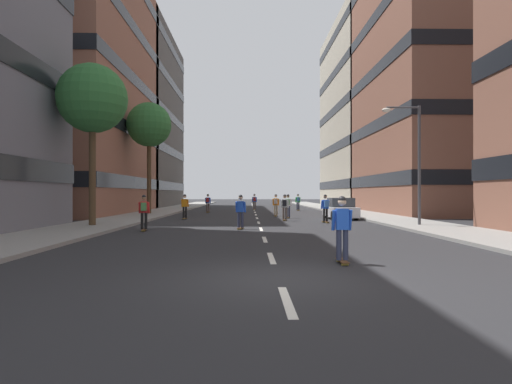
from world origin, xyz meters
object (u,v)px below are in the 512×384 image
Objects in this scene: street_tree_near at (149,125)px; skater_6 at (325,207)px; skater_1 at (185,205)px; skater_4 at (298,201)px; skater_5 at (254,201)px; skater_2 at (288,205)px; skater_9 at (276,204)px; streetlamp_right at (413,151)px; street_tree_mid at (92,99)px; skater_0 at (144,210)px; skater_10 at (208,202)px; parked_car_near at (340,209)px; skater_7 at (241,210)px; skater_3 at (285,206)px; skater_8 at (342,226)px.

street_tree_near is 17.91m from skater_6.
skater_1 and skater_4 have the same top height.
street_tree_near reaches higher than skater_5.
skater_1 is 7.54m from skater_2.
skater_2 is at bearing -75.00° from skater_9.
streetlamp_right is at bearing -29.39° from skater_1.
street_tree_mid reaches higher than skater_5.
skater_2 is at bearing -23.64° from street_tree_near.
skater_0 is 1.00× the size of skater_10.
skater_2 is at bearing 7.74° from skater_1.
skater_7 is at bearing -128.57° from parked_car_near.
street_tree_mid is 10.08m from skater_7.
skater_4 and skater_9 have the same top height.
skater_3 is 19.23m from skater_5.
skater_5 is 1.00× the size of skater_6.
skater_9 is (-0.73, 2.72, 0.00)m from skater_2.
skater_3 and skater_5 have the same top height.
street_tree_mid is at bearing -143.01° from skater_2.
skater_1 is 1.00× the size of skater_8.
skater_5 is (-1.75, 19.15, 0.00)m from skater_3.
skater_3 is 3.17m from skater_6.
skater_0 is 1.00× the size of skater_9.
skater_7 is at bearing -79.96° from skater_10.
skater_6 is at bearing -59.66° from skater_10.
skater_2 is (7.47, 1.02, 0.03)m from skater_1.
street_tree_near is at bearing -129.26° from skater_5.
streetlamp_right is at bearing 7.77° from skater_7.
skater_8 is at bearing -98.51° from skater_6.
skater_1 is at bearing -93.47° from skater_10.
skater_3 is 7.45m from skater_7.
street_tree_near is at bearing 143.70° from skater_3.
skater_7 is (4.72, 0.91, -0.03)m from skater_0.
skater_8 is (7.58, -10.06, -0.03)m from skater_0.
skater_4 is 1.00× the size of skater_9.
street_tree_near is 28.82m from skater_8.
skater_1 is 7.71m from skater_9.
streetlamp_right is 26.29m from skater_5.
skater_4 is (2.36, 14.03, 0.00)m from skater_2.
street_tree_mid is at bearing -152.97° from skater_3.
skater_6 is at bearing 14.60° from street_tree_mid.
skater_5 and skater_7 have the same top height.
skater_8 and skater_9 have the same top height.
skater_1 is (0.58, 9.79, -0.03)m from skater_0.
skater_10 is (-4.58, -6.38, 0.00)m from skater_5.
street_tree_near is at bearing 90.00° from street_tree_mid.
skater_9 and skater_10 have the same top height.
skater_5 is 13.50m from skater_9.
skater_1 is 1.00× the size of skater_3.
skater_2 is 20.87m from skater_8.
skater_9 is (-3.09, -11.31, 0.00)m from skater_4.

